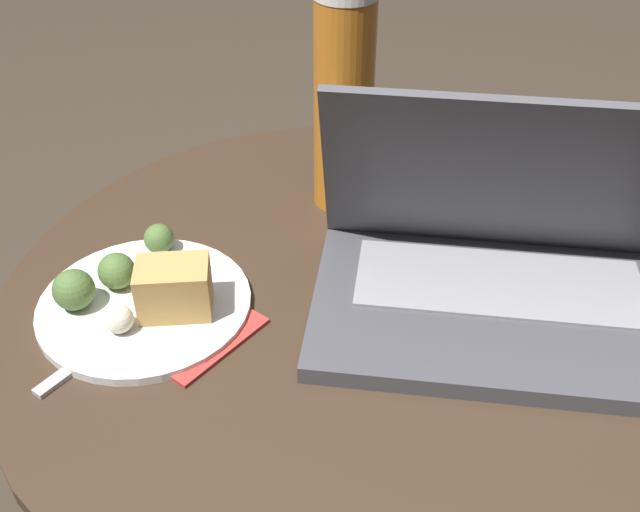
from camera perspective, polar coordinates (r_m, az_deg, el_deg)
name	(u,v)px	position (r m, az deg, el deg)	size (l,w,h in m)	color
table	(351,381)	(0.83, 2.40, -9.47)	(0.70, 0.70, 0.54)	#515156
napkin	(171,316)	(0.73, -11.32, -4.53)	(0.19, 0.16, 0.00)	#B7332D
laptop	(503,267)	(0.72, 13.79, -0.85)	(0.38, 0.26, 0.22)	#47474C
beer_glass	(344,96)	(0.82, 1.82, 12.08)	(0.07, 0.07, 0.26)	#C6701E
snack_plate	(143,295)	(0.73, -13.32, -2.89)	(0.20, 0.20, 0.06)	silver
fork	(121,333)	(0.72, -14.95, -5.70)	(0.07, 0.16, 0.00)	#B2B2B7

